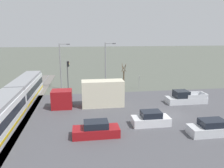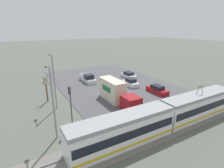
{
  "view_description": "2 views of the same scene",
  "coord_description": "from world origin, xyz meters",
  "px_view_note": "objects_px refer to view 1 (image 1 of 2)",
  "views": [
    {
      "loc": [
        -24.79,
        10.9,
        10.03
      ],
      "look_at": [
        4.39,
        6.62,
        3.29
      ],
      "focal_mm": 35.0,
      "sensor_mm": 36.0,
      "label": 1
    },
    {
      "loc": [
        19.19,
        33.06,
        12.36
      ],
      "look_at": [
        4.46,
        7.5,
        2.81
      ],
      "focal_mm": 28.0,
      "sensor_mm": 36.0,
      "label": 2
    }
  ],
  "objects_px": {
    "street_lamp_near_crossing": "(107,63)",
    "street_tree": "(124,77)",
    "light_rail_tram": "(15,100)",
    "box_truck": "(93,95)",
    "pickup_truck": "(185,98)",
    "traffic_light_pole": "(68,72)",
    "sedan_car_2": "(212,128)",
    "sedan_car_1": "(151,119)",
    "sedan_car_0": "(96,130)",
    "no_parking_sign": "(139,81)",
    "street_lamp_mid_block": "(61,63)"
  },
  "relations": [
    {
      "from": "traffic_light_pole",
      "to": "street_lamp_near_crossing",
      "type": "height_order",
      "value": "street_lamp_near_crossing"
    },
    {
      "from": "light_rail_tram",
      "to": "box_truck",
      "type": "distance_m",
      "value": 10.16
    },
    {
      "from": "street_lamp_near_crossing",
      "to": "street_lamp_mid_block",
      "type": "height_order",
      "value": "street_lamp_near_crossing"
    },
    {
      "from": "box_truck",
      "to": "traffic_light_pole",
      "type": "xyz_separation_m",
      "value": [
        9.0,
        3.81,
        1.75
      ]
    },
    {
      "from": "street_tree",
      "to": "street_lamp_near_crossing",
      "type": "relative_size",
      "value": 0.54
    },
    {
      "from": "pickup_truck",
      "to": "sedan_car_2",
      "type": "relative_size",
      "value": 1.23
    },
    {
      "from": "street_tree",
      "to": "street_lamp_mid_block",
      "type": "height_order",
      "value": "street_lamp_mid_block"
    },
    {
      "from": "light_rail_tram",
      "to": "sedan_car_2",
      "type": "xyz_separation_m",
      "value": [
        -9.48,
        -21.46,
        -1.01
      ]
    },
    {
      "from": "pickup_truck",
      "to": "street_lamp_near_crossing",
      "type": "xyz_separation_m",
      "value": [
        9.81,
        10.53,
        4.14
      ]
    },
    {
      "from": "light_rail_tram",
      "to": "box_truck",
      "type": "height_order",
      "value": "light_rail_tram"
    },
    {
      "from": "pickup_truck",
      "to": "sedan_car_2",
      "type": "xyz_separation_m",
      "value": [
        -10.22,
        2.23,
        -0.07
      ]
    },
    {
      "from": "sedan_car_0",
      "to": "street_tree",
      "type": "distance_m",
      "value": 20.64
    },
    {
      "from": "traffic_light_pole",
      "to": "street_tree",
      "type": "distance_m",
      "value": 10.39
    },
    {
      "from": "pickup_truck",
      "to": "street_lamp_near_crossing",
      "type": "relative_size",
      "value": 0.68
    },
    {
      "from": "sedan_car_0",
      "to": "no_parking_sign",
      "type": "relative_size",
      "value": 1.84
    },
    {
      "from": "sedan_car_1",
      "to": "street_lamp_near_crossing",
      "type": "xyz_separation_m",
      "value": [
        16.83,
        2.93,
        4.19
      ]
    },
    {
      "from": "street_lamp_near_crossing",
      "to": "no_parking_sign",
      "type": "relative_size",
      "value": 3.41
    },
    {
      "from": "sedan_car_0",
      "to": "street_lamp_mid_block",
      "type": "bearing_deg",
      "value": -166.96
    },
    {
      "from": "traffic_light_pole",
      "to": "street_lamp_mid_block",
      "type": "relative_size",
      "value": 0.65
    },
    {
      "from": "sedan_car_0",
      "to": "street_lamp_near_crossing",
      "type": "distance_m",
      "value": 19.48
    },
    {
      "from": "sedan_car_2",
      "to": "no_parking_sign",
      "type": "xyz_separation_m",
      "value": [
        19.57,
        2.27,
        0.8
      ]
    },
    {
      "from": "street_lamp_near_crossing",
      "to": "box_truck",
      "type": "bearing_deg",
      "value": 161.97
    },
    {
      "from": "light_rail_tram",
      "to": "sedan_car_0",
      "type": "xyz_separation_m",
      "value": [
        -8.18,
        -9.82,
        -1.02
      ]
    },
    {
      "from": "box_truck",
      "to": "sedan_car_2",
      "type": "relative_size",
      "value": 2.1
    },
    {
      "from": "sedan_car_1",
      "to": "street_lamp_mid_block",
      "type": "relative_size",
      "value": 0.5
    },
    {
      "from": "sedan_car_0",
      "to": "traffic_light_pole",
      "type": "distance_m",
      "value": 18.84
    },
    {
      "from": "box_truck",
      "to": "traffic_light_pole",
      "type": "relative_size",
      "value": 1.82
    },
    {
      "from": "box_truck",
      "to": "sedan_car_0",
      "type": "relative_size",
      "value": 2.14
    },
    {
      "from": "sedan_car_1",
      "to": "street_lamp_mid_block",
      "type": "distance_m",
      "value": 22.14
    },
    {
      "from": "sedan_car_1",
      "to": "no_parking_sign",
      "type": "xyz_separation_m",
      "value": [
        16.38,
        -3.1,
        0.78
      ]
    },
    {
      "from": "light_rail_tram",
      "to": "box_truck",
      "type": "xyz_separation_m",
      "value": [
        1.11,
        -10.09,
        0.04
      ]
    },
    {
      "from": "street_tree",
      "to": "street_lamp_mid_block",
      "type": "distance_m",
      "value": 11.86
    },
    {
      "from": "pickup_truck",
      "to": "traffic_light_pole",
      "type": "height_order",
      "value": "traffic_light_pole"
    },
    {
      "from": "pickup_truck",
      "to": "sedan_car_0",
      "type": "distance_m",
      "value": 16.5
    },
    {
      "from": "sedan_car_1",
      "to": "traffic_light_pole",
      "type": "distance_m",
      "value": 19.31
    },
    {
      "from": "street_tree",
      "to": "no_parking_sign",
      "type": "xyz_separation_m",
      "value": [
        -1.2,
        -2.67,
        -0.6
      ]
    },
    {
      "from": "no_parking_sign",
      "to": "sedan_car_2",
      "type": "bearing_deg",
      "value": -173.39
    },
    {
      "from": "box_truck",
      "to": "sedan_car_2",
      "type": "bearing_deg",
      "value": -132.98
    },
    {
      "from": "street_lamp_mid_block",
      "to": "box_truck",
      "type": "bearing_deg",
      "value": -155.96
    },
    {
      "from": "light_rail_tram",
      "to": "street_lamp_mid_block",
      "type": "relative_size",
      "value": 3.01
    },
    {
      "from": "traffic_light_pole",
      "to": "no_parking_sign",
      "type": "height_order",
      "value": "traffic_light_pole"
    },
    {
      "from": "light_rail_tram",
      "to": "sedan_car_2",
      "type": "distance_m",
      "value": 23.48
    },
    {
      "from": "street_lamp_mid_block",
      "to": "no_parking_sign",
      "type": "relative_size",
      "value": 3.35
    },
    {
      "from": "traffic_light_pole",
      "to": "street_lamp_near_crossing",
      "type": "xyz_separation_m",
      "value": [
        0.43,
        -6.88,
        1.41
      ]
    },
    {
      "from": "pickup_truck",
      "to": "traffic_light_pole",
      "type": "xyz_separation_m",
      "value": [
        9.37,
        17.41,
        2.73
      ]
    },
    {
      "from": "light_rail_tram",
      "to": "no_parking_sign",
      "type": "relative_size",
      "value": 10.1
    },
    {
      "from": "street_lamp_near_crossing",
      "to": "street_tree",
      "type": "bearing_deg",
      "value": -77.46
    },
    {
      "from": "pickup_truck",
      "to": "sedan_car_1",
      "type": "height_order",
      "value": "pickup_truck"
    },
    {
      "from": "street_lamp_near_crossing",
      "to": "no_parking_sign",
      "type": "bearing_deg",
      "value": -94.31
    },
    {
      "from": "sedan_car_2",
      "to": "sedan_car_1",
      "type": "bearing_deg",
      "value": -120.75
    }
  ]
}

